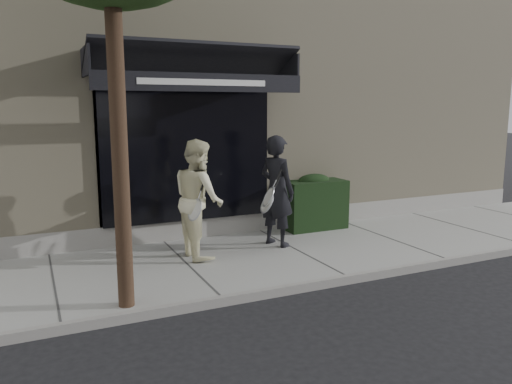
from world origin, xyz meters
name	(u,v)px	position (x,y,z in m)	size (l,w,h in m)	color
ground	(296,256)	(0.00, 0.00, 0.00)	(80.00, 80.00, 0.00)	black
sidewalk	(296,253)	(0.00, 0.00, 0.06)	(20.00, 3.00, 0.12)	#989893
curb	(347,279)	(0.00, -1.55, 0.07)	(20.00, 0.10, 0.14)	gray
building_facade	(203,102)	(-0.01, 4.96, 2.74)	(14.30, 8.04, 5.64)	beige
hedge	(313,202)	(1.10, 1.25, 0.66)	(1.30, 0.70, 1.14)	black
pedestrian_front	(277,191)	(-0.18, 0.41, 1.12)	(0.79, 0.91, 2.00)	black
pedestrian_back	(199,199)	(-1.68, 0.35, 1.11)	(0.78, 0.99, 1.98)	beige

